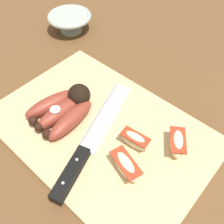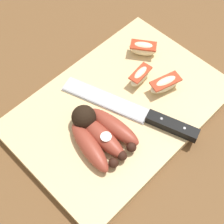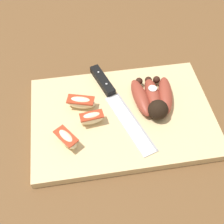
# 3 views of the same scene
# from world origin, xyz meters

# --- Properties ---
(ground_plane) EXTENTS (6.00, 6.00, 0.00)m
(ground_plane) POSITION_xyz_m (0.00, 0.00, 0.00)
(ground_plane) COLOR brown
(cutting_board) EXTENTS (0.42, 0.28, 0.02)m
(cutting_board) POSITION_xyz_m (-0.02, -0.02, 0.01)
(cutting_board) COLOR #DBBC84
(cutting_board) RESTS_ON ground_plane
(banana_bunch) EXTENTS (0.11, 0.13, 0.05)m
(banana_bunch) POSITION_xyz_m (0.06, 0.00, 0.04)
(banana_bunch) COLOR black
(banana_bunch) RESTS_ON cutting_board
(chefs_knife) EXTENTS (0.12, 0.27, 0.02)m
(chefs_knife) POSITION_xyz_m (-0.04, 0.04, 0.03)
(chefs_knife) COLOR silver
(chefs_knife) RESTS_ON cutting_board
(apple_wedge_near) EXTENTS (0.06, 0.03, 0.03)m
(apple_wedge_near) POSITION_xyz_m (-0.09, -0.03, 0.04)
(apple_wedge_near) COLOR beige
(apple_wedge_near) RESTS_ON cutting_board
(apple_wedge_middle) EXTENTS (0.07, 0.04, 0.03)m
(apple_wedge_middle) POSITION_xyz_m (-0.11, 0.02, 0.04)
(apple_wedge_middle) COLOR beige
(apple_wedge_middle) RESTS_ON cutting_board
(apple_wedge_far) EXTENTS (0.05, 0.06, 0.03)m
(apple_wedge_far) POSITION_xyz_m (-0.15, -0.08, 0.04)
(apple_wedge_far) COLOR beige
(apple_wedge_far) RESTS_ON cutting_board
(ceramic_bowl) EXTENTS (0.12, 0.12, 0.05)m
(ceramic_bowl) POSITION_xyz_m (0.29, -0.23, 0.03)
(ceramic_bowl) COLOR #A8B7AD
(ceramic_bowl) RESTS_ON ground_plane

